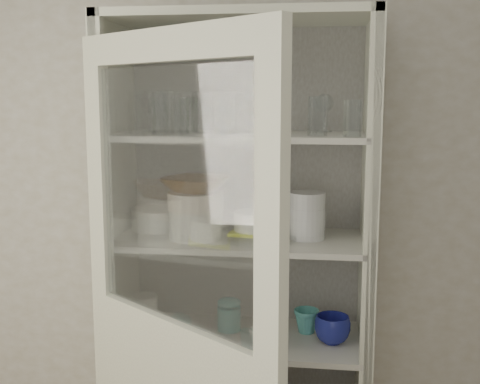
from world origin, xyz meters
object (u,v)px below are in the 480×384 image
Objects in this scene: goblet_3 at (324,111)px; measuring_cups at (175,333)px; terracotta_bowl at (196,185)px; mug_white at (261,339)px; pantry_cabinet at (242,310)px; cream_bowl at (196,201)px; teal_jar at (229,316)px; white_canister at (145,310)px; yellow_trivet at (256,232)px; grey_bowl_stack at (307,215)px; mug_teal at (307,321)px; goblet_1 at (192,112)px; white_ramekin at (256,221)px; goblet_2 at (238,110)px; plate_stack_front at (196,224)px; mug_blue at (332,329)px; glass_platter at (256,236)px; goblet_0 at (199,112)px; plate_stack_back at (158,219)px.

measuring_cups is (-0.56, -0.17, -0.86)m from goblet_3.
terracotta_bowl is 0.63m from mug_white.
pantry_cabinet is 0.51m from cream_bowl.
teal_jar is at bearing 28.06° from measuring_cups.
goblet_3 is 1.78× the size of measuring_cups.
white_canister reaches higher than teal_jar.
yellow_trivet is 1.93× the size of mug_white.
grey_bowl_stack is 1.76× the size of mug_teal.
goblet_1 is 0.61m from grey_bowl_stack.
measuring_cups is at bearing -171.22° from white_ramekin.
goblet_2 is at bearing 132.31° from yellow_trivet.
goblet_1 is 0.95m from mug_teal.
terracotta_bowl reaches higher than measuring_cups.
grey_bowl_stack is 1.56× the size of teal_jar.
goblet_3 is 0.57m from terracotta_bowl.
goblet_3 reaches higher than plate_stack_front.
mug_blue is (0.05, -0.14, -0.83)m from goblet_3.
goblet_2 reaches higher than plate_stack_front.
mug_teal is (0.20, 0.07, -0.36)m from glass_platter.
goblet_0 is 0.35m from cream_bowl.
glass_platter is 3.70× the size of mug_white.
goblet_0 reaches higher than yellow_trivet.
mug_blue is 0.14m from mug_teal.
terracotta_bowl is at bearing -173.80° from grey_bowl_stack.
mug_teal is (0.28, -0.02, -0.84)m from goblet_2.
teal_jar is (-0.03, -0.03, -0.83)m from goblet_2.
plate_stack_back is at bearing -173.67° from goblet_1.
teal_jar is at bearing -136.86° from goblet_2.
goblet_3 is 0.89× the size of grey_bowl_stack.
pantry_cabinet is 12.67× the size of white_ramekin.
grey_bowl_stack is (-0.06, -0.11, -0.39)m from goblet_3.
white_canister is at bearing -175.36° from goblet_3.
goblet_1 is 0.54m from yellow_trivet.
teal_jar is at bearing 152.75° from mug_blue.
yellow_trivet is 0.96× the size of grey_bowl_stack.
goblet_1 is at bearing 156.77° from teal_jar.
goblet_1 reaches higher than yellow_trivet.
cream_bowl is 2.10× the size of mug_teal.
white_canister is at bearing -141.55° from plate_stack_back.
goblet_2 is 1.93× the size of mug_white.
terracotta_bowl is at bearing -172.58° from glass_platter.
measuring_cups is at bearing 166.13° from mug_blue.
measuring_cups is at bearing -104.10° from goblet_1.
goblet_3 is 0.84m from mug_teal.
plate_stack_front is at bearing 164.31° from mug_white.
glass_platter is 2.62× the size of white_canister.
goblet_1 is (-0.21, 0.04, 0.80)m from pantry_cabinet.
pantry_cabinet reaches higher than glass_platter.
goblet_0 is at bearing 175.77° from goblet_2.
goblet_2 is 0.91m from measuring_cups.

